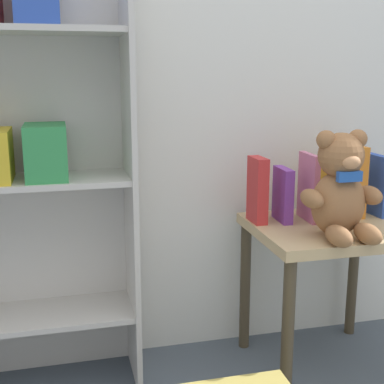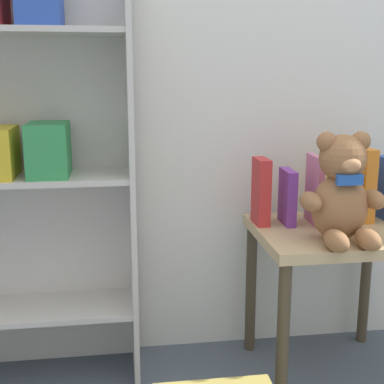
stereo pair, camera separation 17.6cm
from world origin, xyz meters
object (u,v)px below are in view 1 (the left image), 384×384
(book_standing_pink, at_px, (308,187))
(book_standing_blue, at_px, (376,185))
(display_table, at_px, (327,250))
(book_standing_orange, at_px, (354,181))
(bookshelf_side, at_px, (19,146))
(book_standing_yellow, at_px, (330,192))
(book_standing_purple, at_px, (283,195))
(teddy_bear, at_px, (341,189))
(book_standing_red, at_px, (258,190))

(book_standing_pink, bearing_deg, book_standing_blue, 4.99)
(display_table, xyz_separation_m, book_standing_orange, (0.14, 0.09, 0.22))
(bookshelf_side, bearing_deg, book_standing_yellow, -3.26)
(book_standing_yellow, bearing_deg, display_table, -117.22)
(display_table, height_order, book_standing_purple, book_standing_purple)
(teddy_bear, bearing_deg, book_standing_red, 131.36)
(bookshelf_side, bearing_deg, teddy_bear, -15.71)
(book_standing_purple, bearing_deg, display_table, -29.61)
(teddy_bear, xyz_separation_m, book_standing_purple, (-0.10, 0.21, -0.06))
(bookshelf_side, distance_m, book_standing_yellow, 1.09)
(book_standing_purple, relative_size, book_standing_orange, 0.73)
(book_standing_yellow, relative_size, book_standing_blue, 0.85)
(display_table, distance_m, teddy_bear, 0.28)
(display_table, relative_size, book_standing_red, 2.34)
(teddy_bear, height_order, book_standing_yellow, teddy_bear)
(book_standing_pink, relative_size, book_standing_orange, 0.92)
(book_standing_orange, bearing_deg, book_standing_pink, -177.67)
(bookshelf_side, xyz_separation_m, book_standing_orange, (1.16, -0.06, -0.16))
(bookshelf_side, relative_size, book_standing_red, 6.25)
(book_standing_purple, xyz_separation_m, book_standing_pink, (0.09, -0.01, 0.02))
(teddy_bear, height_order, book_standing_orange, teddy_bear)
(display_table, xyz_separation_m, book_standing_yellow, (0.05, 0.09, 0.19))
(book_standing_pink, height_order, book_standing_blue, book_standing_pink)
(book_standing_purple, xyz_separation_m, book_standing_yellow, (0.19, 0.00, -0.00))
(book_standing_pink, bearing_deg, book_standing_purple, 177.89)
(book_standing_blue, bearing_deg, book_standing_red, 176.77)
(bookshelf_side, height_order, book_standing_yellow, bookshelf_side)
(display_table, distance_m, book_standing_yellow, 0.21)
(display_table, height_order, book_standing_yellow, book_standing_yellow)
(book_standing_yellow, xyz_separation_m, book_standing_blue, (0.19, -0.00, 0.02))
(display_table, bearing_deg, bookshelf_side, 171.60)
(book_standing_pink, height_order, book_standing_orange, book_standing_orange)
(teddy_bear, xyz_separation_m, book_standing_red, (-0.20, 0.22, -0.04))
(book_standing_purple, bearing_deg, book_standing_blue, 2.93)
(book_standing_purple, relative_size, book_standing_blue, 0.86)
(book_standing_pink, distance_m, book_standing_orange, 0.19)
(book_standing_purple, bearing_deg, book_standing_orange, 3.19)
(book_standing_purple, height_order, book_standing_yellow, book_standing_purple)
(book_standing_blue, bearing_deg, display_table, -161.26)
(display_table, bearing_deg, book_standing_yellow, 62.81)
(book_standing_red, bearing_deg, book_standing_purple, -6.39)
(book_standing_red, distance_m, book_standing_orange, 0.37)
(book_standing_yellow, bearing_deg, bookshelf_side, 176.71)
(book_standing_purple, height_order, book_standing_pink, book_standing_pink)
(book_standing_purple, height_order, book_standing_blue, book_standing_blue)
(bookshelf_side, distance_m, display_table, 1.10)
(teddy_bear, xyz_separation_m, book_standing_yellow, (0.08, 0.22, -0.06))
(book_standing_purple, height_order, book_standing_orange, book_standing_orange)
(display_table, bearing_deg, book_standing_purple, 147.94)
(book_standing_red, distance_m, book_standing_purple, 0.10)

